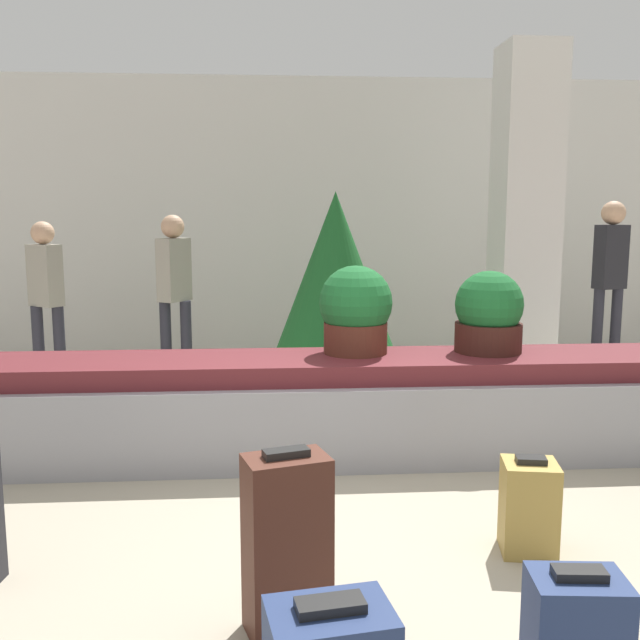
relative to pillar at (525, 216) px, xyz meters
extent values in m
plane|color=#9E937F|center=(-2.13, -3.51, -1.60)|extent=(18.00, 18.00, 0.00)
cube|color=silver|center=(-2.13, 1.80, 0.00)|extent=(18.00, 0.06, 3.20)
cube|color=gray|center=(-2.13, -2.10, -1.33)|extent=(8.71, 0.83, 0.54)
cube|color=#5B1E23|center=(-2.13, -2.10, -0.99)|extent=(8.37, 0.67, 0.14)
cube|color=silver|center=(0.00, 0.00, 0.00)|extent=(0.55, 0.55, 3.20)
cube|color=#A3843D|center=(-1.22, -3.58, -1.37)|extent=(0.30, 0.29, 0.45)
cube|color=black|center=(-1.22, -3.58, -1.13)|extent=(0.15, 0.11, 0.03)
cube|color=black|center=(-2.30, -4.91, -1.06)|extent=(0.21, 0.12, 0.03)
cube|color=black|center=(-1.50, -4.74, -1.08)|extent=(0.17, 0.09, 0.03)
cube|color=#472319|center=(-2.41, -4.16, -1.24)|extent=(0.36, 0.29, 0.72)
cube|color=black|center=(-2.41, -4.16, -0.87)|extent=(0.19, 0.12, 0.03)
cylinder|color=#4C2319|center=(-1.88, -1.98, -0.81)|extent=(0.44, 0.44, 0.21)
sphere|color=#195B28|center=(-1.88, -1.98, -0.57)|extent=(0.50, 0.50, 0.50)
cylinder|color=#381914|center=(-0.95, -2.00, -0.82)|extent=(0.46, 0.46, 0.20)
sphere|color=#195B28|center=(-0.95, -2.00, -0.59)|extent=(0.47, 0.47, 0.47)
cylinder|color=#282833|center=(-3.50, 0.26, -1.21)|extent=(0.11, 0.11, 0.78)
cylinder|color=#282833|center=(-3.30, 0.26, -1.21)|extent=(0.11, 0.11, 0.78)
cube|color=gray|center=(-3.40, 0.26, -0.52)|extent=(0.33, 0.37, 0.61)
sphere|color=tan|center=(-3.40, 0.26, -0.10)|extent=(0.23, 0.23, 0.23)
cylinder|color=#282833|center=(-4.71, 0.19, -1.23)|extent=(0.11, 0.11, 0.75)
cylinder|color=#282833|center=(-4.51, 0.19, -1.23)|extent=(0.11, 0.11, 0.75)
cube|color=gray|center=(-4.61, 0.19, -0.56)|extent=(0.36, 0.33, 0.59)
sphere|color=tan|center=(-4.61, 0.19, -0.15)|extent=(0.22, 0.22, 0.22)
cylinder|color=#282833|center=(1.01, 0.45, -1.18)|extent=(0.11, 0.11, 0.84)
cylinder|color=#282833|center=(1.21, 0.45, -1.18)|extent=(0.11, 0.11, 0.84)
cube|color=#232328|center=(1.11, 0.45, -0.42)|extent=(0.36, 0.27, 0.67)
sphere|color=tan|center=(1.11, 0.45, 0.03)|extent=(0.25, 0.25, 0.25)
cylinder|color=#4C331E|center=(-1.88, -0.44, -1.51)|extent=(0.16, 0.16, 0.18)
cone|color=#195623|center=(-1.88, -0.44, -0.60)|extent=(1.25, 1.25, 1.64)
camera|label=1|loc=(-2.47, -6.78, 0.05)|focal=40.00mm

